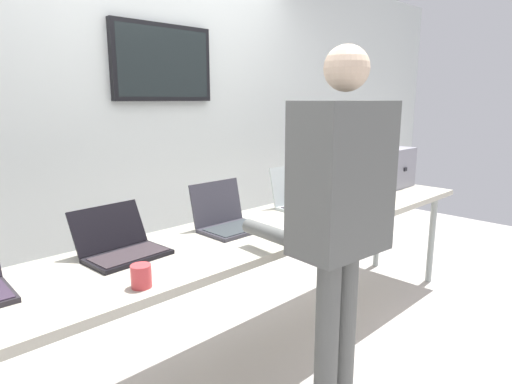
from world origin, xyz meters
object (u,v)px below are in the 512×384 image
workbench (270,232)px  laptop_station_1 (121,245)px  laptop_station_3 (300,199)px  coffee_mug (141,276)px  laptop_station_2 (228,219)px  equipment_box (385,167)px  laptop_station_4 (356,187)px  person (339,205)px

workbench → laptop_station_1: laptop_station_1 is taller
laptop_station_3 → coffee_mug: 1.47m
workbench → laptop_station_2: laptop_station_2 is taller
equipment_box → laptop_station_4: bearing=-178.0°
laptop_station_2 → laptop_station_4: laptop_station_2 is taller
laptop_station_1 → laptop_station_3: laptop_station_3 is taller
laptop_station_3 → laptop_station_1: bearing=179.8°
laptop_station_1 → person: (0.66, -0.76, 0.21)m
laptop_station_1 → laptop_station_3: 1.30m
laptop_station_1 → laptop_station_2: (0.64, -0.03, 0.01)m
coffee_mug → person: bearing=-25.6°
equipment_box → coffee_mug: bearing=-171.4°
laptop_station_1 → laptop_station_3: size_ratio=1.07×
workbench → laptop_station_1: bearing=171.3°
laptop_station_1 → laptop_station_2: 0.64m
laptop_station_4 → person: 1.50m
laptop_station_2 → laptop_station_3: (0.66, 0.02, 0.00)m
equipment_box → laptop_station_2: 1.77m
workbench → laptop_station_1: (-0.87, 0.13, 0.10)m
laptop_station_4 → coffee_mug: (-2.07, -0.37, -0.01)m
laptop_station_3 → laptop_station_4: size_ratio=1.05×
laptop_station_2 → laptop_station_1: bearing=177.6°
workbench → laptop_station_4: bearing=6.1°
laptop_station_3 → person: 1.01m
laptop_station_2 → equipment_box: bearing=0.8°
laptop_station_2 → laptop_station_4: 1.32m
equipment_box → laptop_station_3: 1.11m
laptop_station_2 → person: bearing=-88.1°
laptop_station_4 → coffee_mug: 2.10m
equipment_box → laptop_station_4: (-0.46, -0.02, -0.11)m
equipment_box → coffee_mug: size_ratio=4.40×
laptop_station_2 → coffee_mug: bearing=-154.6°
workbench → equipment_box: 1.56m
equipment_box → person: person is taller
laptop_station_4 → equipment_box: bearing=2.0°
laptop_station_2 → coffee_mug: laptop_station_2 is taller
laptop_station_4 → coffee_mug: laptop_station_4 is taller
equipment_box → laptop_station_3: (-1.11, -0.00, -0.10)m
laptop_station_3 → coffee_mug: size_ratio=3.91×
laptop_station_3 → laptop_station_2: bearing=-178.0°
person → laptop_station_1: bearing=131.2°
equipment_box → laptop_station_1: (-2.41, 0.00, -0.11)m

